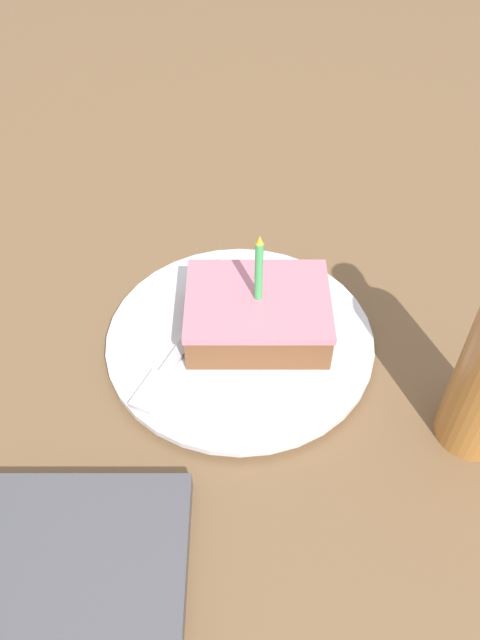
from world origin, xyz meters
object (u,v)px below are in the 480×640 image
(fork, at_px, (176,357))
(marble_board, at_px, (28,610))
(plate, at_px, (240,340))
(cake_slice, at_px, (253,313))

(fork, distance_m, marble_board, 0.25)
(plate, relative_size, cake_slice, 1.91)
(plate, xyz_separation_m, marble_board, (0.27, -0.16, 0.00))
(plate, bearing_deg, marble_board, -30.57)
(fork, height_order, marble_board, fork)
(plate, relative_size, marble_board, 1.18)
(cake_slice, height_order, marble_board, cake_slice)
(plate, height_order, cake_slice, cake_slice)
(cake_slice, distance_m, marble_board, 0.32)
(fork, bearing_deg, plate, 115.83)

